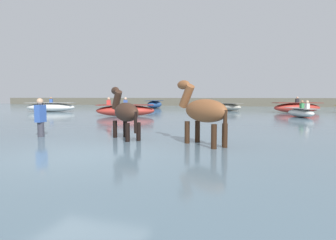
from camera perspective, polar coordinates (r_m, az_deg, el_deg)
The scene contains 12 objects.
ground_plane at distance 6.83m, azimuth -16.83°, elevation -9.82°, with size 120.00×120.00×0.00m, color #666051.
water_surface at distance 15.91m, azimuth 4.66°, elevation -0.78°, with size 90.00×90.00×0.42m, color slate.
horse_lead_chestnut at distance 7.65m, azimuth 6.83°, elevation 1.44°, with size 1.76×1.46×2.13m.
horse_trailing_dark_bay at distance 8.80m, azimuth -8.32°, elevation 1.24°, with size 1.60×1.43×1.99m.
boat_distant_east at distance 20.00m, azimuth 24.34°, elevation 1.35°, with size 1.89×2.75×1.04m.
boat_far_inshore at distance 19.33m, azimuth -8.25°, elevation 1.87°, with size 3.96×2.74×1.23m.
boat_mid_channel at distance 27.57m, azimuth 11.20°, elevation 2.51°, with size 3.44×2.86×0.69m.
boat_distant_west at distance 25.80m, azimuth 23.74°, elevation 2.22°, with size 4.04×2.78×1.28m.
boat_mid_outer at distance 33.24m, azimuth -2.62°, elevation 3.05°, with size 2.21×4.33×0.85m.
boat_near_starboard at distance 27.00m, azimuth -21.79°, elevation 2.34°, with size 4.30×2.61×1.26m.
person_onlooker_right at distance 10.02m, azimuth -23.46°, elevation -0.46°, with size 0.22×0.33×1.63m.
far_shoreline at distance 42.14m, azimuth 13.62°, elevation 3.12°, with size 80.00×2.40×1.54m, color #605B4C.
Camera 1 is at (3.89, -5.36, 1.66)m, focal length 31.45 mm.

